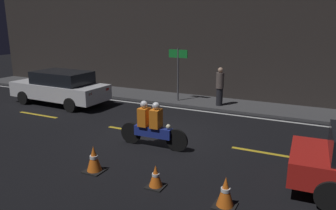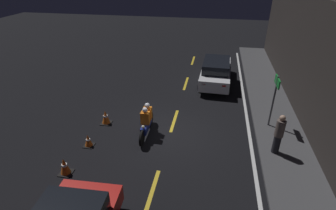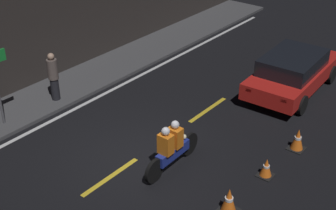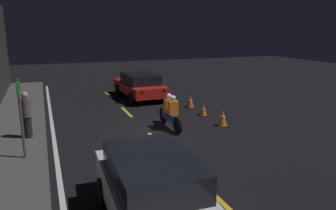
# 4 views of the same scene
# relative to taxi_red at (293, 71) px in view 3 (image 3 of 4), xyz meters

# --- Properties ---
(ground_plane) EXTENTS (56.00, 56.00, 0.00)m
(ground_plane) POSITION_rel_taxi_red_xyz_m (-6.43, 1.51, -0.76)
(ground_plane) COLOR black
(raised_curb) EXTENTS (28.00, 2.10, 0.12)m
(raised_curb) POSITION_rel_taxi_red_xyz_m (-6.43, 6.25, -0.70)
(raised_curb) COLOR #424244
(raised_curb) RESTS_ON ground
(lane_dash_c) EXTENTS (2.00, 0.14, 0.01)m
(lane_dash_c) POSITION_rel_taxi_red_xyz_m (-7.43, 1.51, -0.76)
(lane_dash_c) COLOR gold
(lane_dash_c) RESTS_ON ground
(lane_dash_d) EXTENTS (2.00, 0.14, 0.01)m
(lane_dash_d) POSITION_rel_taxi_red_xyz_m (-2.93, 1.51, -0.76)
(lane_dash_d) COLOR gold
(lane_dash_d) RESTS_ON ground
(lane_dash_e) EXTENTS (2.00, 0.14, 0.01)m
(lane_dash_e) POSITION_rel_taxi_red_xyz_m (1.57, 1.51, -0.76)
(lane_dash_e) COLOR gold
(lane_dash_e) RESTS_ON ground
(lane_solid_kerb) EXTENTS (25.20, 0.14, 0.01)m
(lane_solid_kerb) POSITION_rel_taxi_red_xyz_m (-6.43, 4.95, -0.76)
(lane_solid_kerb) COLOR silver
(lane_solid_kerb) RESTS_ON ground
(taxi_red) EXTENTS (4.55, 2.14, 1.42)m
(taxi_red) POSITION_rel_taxi_red_xyz_m (0.00, 0.00, 0.00)
(taxi_red) COLOR red
(taxi_red) RESTS_ON ground
(motorcycle) EXTENTS (2.21, 0.37, 1.40)m
(motorcycle) POSITION_rel_taxi_red_xyz_m (-6.14, 0.50, -0.10)
(motorcycle) COLOR black
(motorcycle) RESTS_ON ground
(traffic_cone_near) EXTENTS (0.48, 0.48, 0.68)m
(traffic_cone_near) POSITION_rel_taxi_red_xyz_m (-6.62, -1.60, -0.43)
(traffic_cone_near) COLOR black
(traffic_cone_near) RESTS_ON ground
(traffic_cone_mid) EXTENTS (0.41, 0.41, 0.53)m
(traffic_cone_mid) POSITION_rel_taxi_red_xyz_m (-4.85, -1.63, -0.51)
(traffic_cone_mid) COLOR black
(traffic_cone_mid) RESTS_ON ground
(traffic_cone_far) EXTENTS (0.46, 0.46, 0.66)m
(traffic_cone_far) POSITION_rel_taxi_red_xyz_m (-3.20, -1.73, -0.44)
(traffic_cone_far) COLOR black
(traffic_cone_far) RESTS_ON ground
(pedestrian) EXTENTS (0.34, 0.34, 1.66)m
(pedestrian) POSITION_rel_taxi_red_xyz_m (-5.68, 5.79, 0.20)
(pedestrian) COLOR black
(pedestrian) RESTS_ON raised_curb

